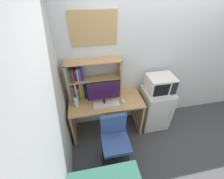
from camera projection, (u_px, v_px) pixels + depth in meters
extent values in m
cube|color=silver|center=(175.00, 58.00, 2.70)|extent=(6.40, 0.04, 2.60)
cube|color=silver|center=(40.00, 174.00, 1.12)|extent=(0.04, 4.40, 2.60)
cube|color=tan|center=(106.00, 101.00, 2.59)|extent=(1.27, 0.56, 0.03)
cube|color=tan|center=(73.00, 122.00, 2.73)|extent=(0.04, 0.51, 0.74)
cube|color=tan|center=(138.00, 112.00, 2.92)|extent=(0.04, 0.51, 0.74)
cube|color=tan|center=(68.00, 83.00, 2.42)|extent=(0.03, 0.22, 0.69)
cube|color=tan|center=(119.00, 77.00, 2.55)|extent=(0.03, 0.22, 0.69)
cube|color=tan|center=(93.00, 61.00, 2.28)|extent=(0.88, 0.22, 0.01)
cube|color=tan|center=(94.00, 79.00, 2.47)|extent=(0.82, 0.22, 0.01)
cube|color=teal|center=(72.00, 91.00, 2.55)|extent=(0.03, 0.16, 0.33)
cube|color=purple|center=(74.00, 91.00, 2.56)|extent=(0.03, 0.18, 0.28)
cube|color=silver|center=(76.00, 90.00, 2.56)|extent=(0.03, 0.16, 0.33)
cube|color=brown|center=(78.00, 92.00, 2.59)|extent=(0.03, 0.16, 0.24)
cube|color=gold|center=(81.00, 90.00, 2.58)|extent=(0.04, 0.14, 0.31)
cube|color=teal|center=(83.00, 89.00, 2.58)|extent=(0.03, 0.17, 0.33)
cube|color=black|center=(85.00, 90.00, 2.61)|extent=(0.04, 0.13, 0.27)
cube|color=gold|center=(88.00, 90.00, 2.60)|extent=(0.03, 0.18, 0.29)
cube|color=gold|center=(89.00, 90.00, 2.62)|extent=(0.03, 0.13, 0.27)
cube|color=orange|center=(92.00, 90.00, 2.62)|extent=(0.04, 0.14, 0.26)
cube|color=teal|center=(68.00, 73.00, 2.35)|extent=(0.03, 0.15, 0.26)
cube|color=#197233|center=(70.00, 74.00, 2.36)|extent=(0.02, 0.15, 0.22)
cube|color=#B21E1E|center=(73.00, 74.00, 2.36)|extent=(0.03, 0.18, 0.22)
cube|color=navy|center=(75.00, 74.00, 2.38)|extent=(0.04, 0.13, 0.20)
cube|color=silver|center=(78.00, 74.00, 2.38)|extent=(0.02, 0.15, 0.21)
cube|color=purple|center=(80.00, 73.00, 2.38)|extent=(0.03, 0.15, 0.23)
cube|color=navy|center=(82.00, 71.00, 2.37)|extent=(0.03, 0.14, 0.28)
cylinder|color=black|center=(104.00, 104.00, 2.52)|extent=(0.16, 0.16, 0.02)
cylinder|color=black|center=(104.00, 101.00, 2.48)|extent=(0.04, 0.04, 0.11)
cube|color=black|center=(104.00, 91.00, 2.35)|extent=(0.53, 0.01, 0.34)
cube|color=#33143D|center=(104.00, 91.00, 2.35)|extent=(0.50, 0.02, 0.32)
cube|color=silver|center=(106.00, 104.00, 2.50)|extent=(0.43, 0.15, 0.02)
ellipsoid|color=silver|center=(123.00, 101.00, 2.56)|extent=(0.06, 0.10, 0.04)
cylinder|color=silver|center=(76.00, 101.00, 2.44)|extent=(0.08, 0.08, 0.19)
cylinder|color=black|center=(75.00, 96.00, 2.37)|extent=(0.04, 0.04, 0.02)
cube|color=silver|center=(155.00, 108.00, 2.94)|extent=(0.52, 0.50, 0.84)
cube|color=silver|center=(160.00, 117.00, 2.74)|extent=(0.49, 0.01, 0.81)
cylinder|color=#B2B2B7|center=(170.00, 115.00, 2.74)|extent=(0.01, 0.01, 0.30)
cube|color=silver|center=(160.00, 84.00, 2.60)|extent=(0.45, 0.36, 0.30)
cube|color=black|center=(162.00, 91.00, 2.45)|extent=(0.27, 0.01, 0.22)
cube|color=black|center=(174.00, 89.00, 2.48)|extent=(0.11, 0.01, 0.24)
cylinder|color=black|center=(115.00, 158.00, 2.55)|extent=(0.48, 0.48, 0.04)
cylinder|color=black|center=(116.00, 151.00, 2.42)|extent=(0.04, 0.04, 0.42)
cube|color=#334C8C|center=(116.00, 143.00, 2.28)|extent=(0.41, 0.41, 0.07)
cube|color=#334C8C|center=(113.00, 124.00, 2.29)|extent=(0.39, 0.06, 0.37)
cube|color=tan|center=(94.00, 29.00, 2.10)|extent=(0.67, 0.02, 0.48)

